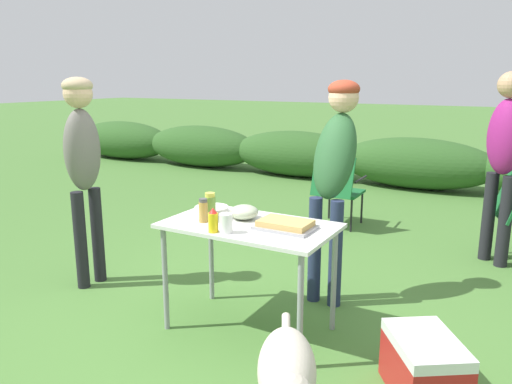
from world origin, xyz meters
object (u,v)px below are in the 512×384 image
(standing_person_with_beanie, at_px, (335,161))
(spice_jar, at_px, (203,211))
(cooler_box, at_px, (424,368))
(mixing_bowl, at_px, (244,212))
(camp_chair_near_hedge, at_px, (337,187))
(food_tray, at_px, (285,225))
(folding_table, at_px, (249,235))
(paper_cup_stack, at_px, (226,223))
(standing_person_in_red_jacket, at_px, (83,155))
(plate_stack, at_px, (212,210))
(mustard_bottle, at_px, (213,221))
(standing_person_in_olive_jacket, at_px, (504,150))
(dog, at_px, (287,382))
(relish_jar, at_px, (210,206))

(standing_person_with_beanie, bearing_deg, spice_jar, -120.66)
(cooler_box, bearing_deg, mixing_bowl, -135.97)
(camp_chair_near_hedge, relative_size, cooler_box, 1.44)
(food_tray, height_order, camp_chair_near_hedge, camp_chair_near_hedge)
(standing_person_with_beanie, bearing_deg, food_tray, -90.00)
(folding_table, relative_size, paper_cup_stack, 9.16)
(folding_table, height_order, standing_person_in_red_jacket, standing_person_in_red_jacket)
(paper_cup_stack, relative_size, spice_jar, 0.76)
(plate_stack, relative_size, mixing_bowl, 1.23)
(mustard_bottle, xyz_separation_m, standing_person_in_olive_jacket, (1.43, 2.44, 0.23))
(folding_table, relative_size, spice_jar, 6.99)
(folding_table, distance_m, standing_person_with_beanie, 0.90)
(mixing_bowl, relative_size, dog, 0.24)
(mixing_bowl, relative_size, standing_person_in_olive_jacket, 0.11)
(spice_jar, relative_size, dog, 0.19)
(food_tray, xyz_separation_m, relish_jar, (-0.54, -0.04, 0.06))
(paper_cup_stack, xyz_separation_m, cooler_box, (1.20, 0.04, -0.63))
(folding_table, bearing_deg, food_tray, 3.06)
(folding_table, height_order, cooler_box, folding_table)
(mustard_bottle, relative_size, spice_jar, 0.98)
(standing_person_in_red_jacket, distance_m, standing_person_in_olive_jacket, 3.57)
(spice_jar, bearing_deg, cooler_box, -3.19)
(relish_jar, relative_size, camp_chair_near_hedge, 0.22)
(folding_table, height_order, mixing_bowl, mixing_bowl)
(mixing_bowl, distance_m, dog, 1.46)
(standing_person_in_red_jacket, height_order, cooler_box, standing_person_in_red_jacket)
(relish_jar, xyz_separation_m, standing_person_with_beanie, (0.58, 0.78, 0.24))
(mustard_bottle, height_order, standing_person_in_red_jacket, standing_person_in_red_jacket)
(standing_person_in_red_jacket, bearing_deg, cooler_box, -90.51)
(standing_person_in_red_jacket, bearing_deg, standing_person_in_olive_jacket, -48.83)
(food_tray, xyz_separation_m, dog, (0.53, -1.06, -0.31))
(relish_jar, height_order, standing_person_with_beanie, standing_person_with_beanie)
(mixing_bowl, relative_size, cooler_box, 0.33)
(plate_stack, relative_size, relish_jar, 1.32)
(relish_jar, relative_size, dog, 0.22)
(plate_stack, bearing_deg, paper_cup_stack, -45.21)
(standing_person_in_olive_jacket, relative_size, camp_chair_near_hedge, 2.07)
(food_tray, bearing_deg, cooler_box, -12.47)
(folding_table, xyz_separation_m, relish_jar, (-0.29, -0.03, 0.16))
(paper_cup_stack, bearing_deg, standing_person_in_red_jacket, 170.14)
(dog, xyz_separation_m, camp_chair_near_hedge, (-1.10, 3.56, 0.02))
(standing_person_in_olive_jacket, height_order, cooler_box, standing_person_in_olive_jacket)
(folding_table, xyz_separation_m, cooler_box, (1.17, -0.19, -0.49))
(folding_table, xyz_separation_m, mustard_bottle, (-0.10, -0.26, 0.15))
(food_tray, distance_m, cooler_box, 1.11)
(relish_jar, bearing_deg, folding_table, 5.03)
(mixing_bowl, bearing_deg, folding_table, -43.43)
(spice_jar, height_order, relish_jar, relish_jar)
(plate_stack, distance_m, standing_person_in_red_jacket, 1.19)
(standing_person_with_beanie, bearing_deg, standing_person_in_red_jacket, -155.06)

